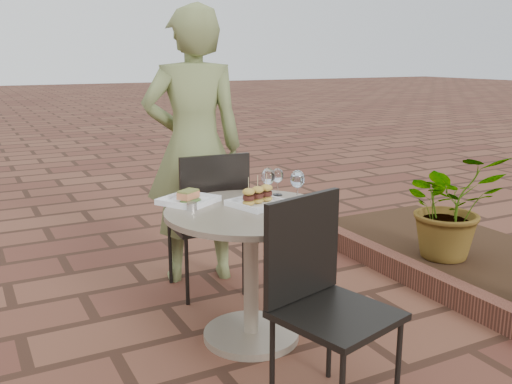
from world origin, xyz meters
name	(u,v)px	position (x,y,z in m)	size (l,w,h in m)	color
ground	(220,371)	(0.00, 0.00, 0.00)	(60.00, 60.00, 0.00)	brown
cafe_table	(251,254)	(0.29, 0.23, 0.48)	(0.90, 0.90, 0.73)	gray
chair_far	(210,212)	(0.33, 0.88, 0.55)	(0.47, 0.47, 0.93)	black
chair_near	(320,287)	(0.29, -0.43, 0.55)	(0.54, 0.54, 0.93)	black
diner	(194,147)	(0.36, 1.20, 0.91)	(0.67, 0.44, 1.83)	olive
plate_salmon	(188,199)	(0.05, 0.50, 0.75)	(0.36, 0.36, 0.07)	white
plate_sliders	(258,199)	(0.36, 0.28, 0.77)	(0.32, 0.32, 0.17)	white
plate_tuna	(302,217)	(0.43, -0.05, 0.74)	(0.27, 0.27, 0.03)	white
wine_glass_right	(297,180)	(0.57, 0.22, 0.86)	(0.08, 0.08, 0.18)	white
wine_glass_mid	(268,177)	(0.47, 0.37, 0.86)	(0.08, 0.08, 0.18)	white
wine_glass_far	(278,176)	(0.57, 0.44, 0.84)	(0.07, 0.07, 0.16)	white
steel_ramekin	(192,207)	(0.01, 0.35, 0.75)	(0.06, 0.06, 0.04)	silver
cutlery_set	(304,208)	(0.55, 0.11, 0.73)	(0.08, 0.18, 0.00)	silver
planter_curb	(422,278)	(1.60, 0.30, 0.07)	(0.12, 3.00, 0.15)	brown
mulch_bed	(495,267)	(2.30, 0.30, 0.03)	(1.30, 3.00, 0.06)	black
potted_plant_a	(450,205)	(2.09, 0.57, 0.45)	(0.71, 0.61, 0.79)	#33662D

